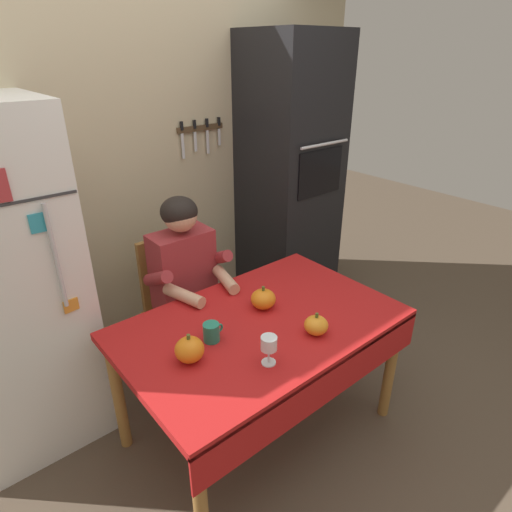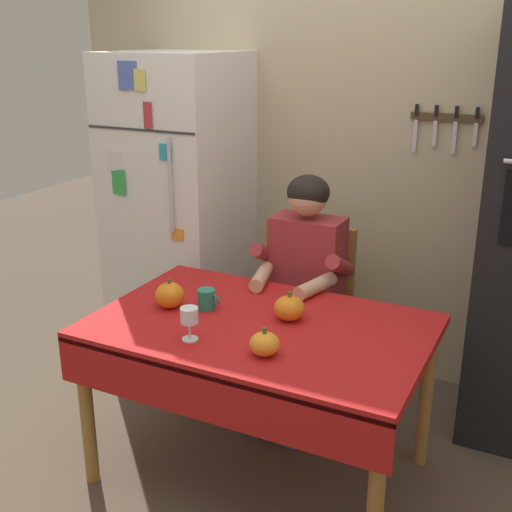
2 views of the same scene
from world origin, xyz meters
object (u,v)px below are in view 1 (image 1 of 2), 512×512
(wine_glass, at_px, (269,345))
(pumpkin_large, at_px, (189,350))
(chair_behind_person, at_px, (176,301))
(pumpkin_small, at_px, (263,299))
(seated_person, at_px, (190,282))
(coffee_mug, at_px, (212,332))
(dining_table, at_px, (263,337))
(pumpkin_medium, at_px, (316,325))
(wall_oven, at_px, (289,184))
(refrigerator, at_px, (4,289))

(wine_glass, height_order, pumpkin_large, wine_glass)
(chair_behind_person, distance_m, pumpkin_small, 0.75)
(seated_person, relative_size, coffee_mug, 11.81)
(pumpkin_small, bearing_deg, dining_table, -130.26)
(dining_table, bearing_deg, wine_glass, -126.47)
(pumpkin_medium, relative_size, pumpkin_small, 0.88)
(seated_person, distance_m, pumpkin_small, 0.52)
(dining_table, height_order, chair_behind_person, chair_behind_person)
(dining_table, bearing_deg, pumpkin_medium, -58.04)
(chair_behind_person, relative_size, pumpkin_small, 7.04)
(seated_person, bearing_deg, pumpkin_medium, -76.75)
(wall_oven, bearing_deg, chair_behind_person, -173.28)
(refrigerator, bearing_deg, coffee_mug, -51.00)
(refrigerator, distance_m, coffee_mug, 1.08)
(wall_oven, relative_size, coffee_mug, 19.91)
(coffee_mug, xyz_separation_m, pumpkin_small, (0.37, 0.06, 0.01))
(chair_behind_person, relative_size, pumpkin_medium, 8.01)
(seated_person, relative_size, pumpkin_medium, 10.72)
(refrigerator, distance_m, dining_table, 1.32)
(wine_glass, xyz_separation_m, pumpkin_medium, (0.32, 0.02, -0.05))
(dining_table, height_order, pumpkin_medium, pumpkin_medium)
(coffee_mug, bearing_deg, seated_person, 68.19)
(dining_table, relative_size, seated_person, 1.12)
(dining_table, bearing_deg, seated_person, 95.21)
(wall_oven, xyz_separation_m, pumpkin_medium, (-0.91, -1.15, -0.26))
(wall_oven, height_order, seated_person, wall_oven)
(dining_table, relative_size, chair_behind_person, 1.51)
(wall_oven, bearing_deg, seated_person, -163.90)
(refrigerator, relative_size, wine_glass, 13.04)
(dining_table, bearing_deg, pumpkin_large, -179.25)
(seated_person, bearing_deg, coffee_mug, -111.81)
(seated_person, bearing_deg, dining_table, -84.79)
(dining_table, xyz_separation_m, coffee_mug, (-0.28, 0.05, 0.13))
(seated_person, distance_m, coffee_mug, 0.60)
(pumpkin_medium, bearing_deg, dining_table, 121.96)
(pumpkin_medium, bearing_deg, chair_behind_person, 100.85)
(chair_behind_person, distance_m, pumpkin_medium, 1.07)
(refrigerator, distance_m, seated_person, 0.95)
(coffee_mug, relative_size, wine_glass, 0.76)
(seated_person, bearing_deg, pumpkin_large, -121.71)
(chair_behind_person, bearing_deg, pumpkin_small, -77.66)
(chair_behind_person, distance_m, coffee_mug, 0.82)
(refrigerator, xyz_separation_m, pumpkin_medium, (1.09, -1.11, -0.11))
(wall_oven, bearing_deg, pumpkin_small, -139.67)
(wine_glass, bearing_deg, pumpkin_large, 136.80)
(dining_table, relative_size, pumpkin_medium, 12.05)
(wall_oven, height_order, pumpkin_medium, wall_oven)
(seated_person, relative_size, pumpkin_small, 9.43)
(refrigerator, relative_size, dining_table, 1.29)
(pumpkin_medium, bearing_deg, wall_oven, 51.56)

